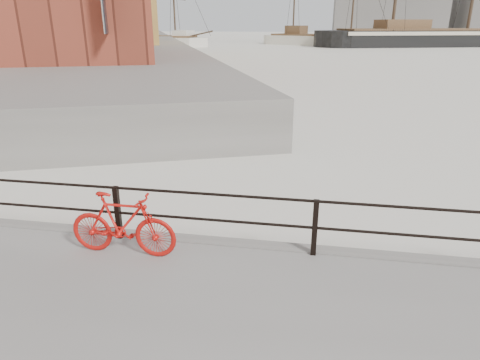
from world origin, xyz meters
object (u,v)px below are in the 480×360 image
at_px(schooner_mid, 320,45).
at_px(barque_black, 465,46).
at_px(bicycle, 122,224).
at_px(schooner_left, 148,46).
at_px(workboat_near, 19,65).
at_px(workboat_far, 56,58).

bearing_deg(schooner_mid, barque_black, 34.19).
xyz_separation_m(bicycle, schooner_left, (-27.49, 71.03, -0.91)).
height_order(schooner_mid, workboat_near, schooner_mid).
xyz_separation_m(bicycle, schooner_mid, (3.25, 79.36, -0.91)).
relative_size(bicycle, workboat_near, 0.15).
distance_m(barque_black, workboat_near, 73.79).
bearing_deg(schooner_mid, workboat_near, -94.34).
height_order(schooner_left, workboat_near, schooner_left).
xyz_separation_m(barque_black, schooner_left, (-56.88, -10.83, 0.00)).
xyz_separation_m(bicycle, workboat_far, (-28.35, 43.23, -0.91)).
bearing_deg(schooner_mid, bicycle, -63.61).
height_order(bicycle, schooner_left, schooner_left).
bearing_deg(schooner_mid, workboat_far, -102.43).
height_order(bicycle, workboat_far, workboat_far).
relative_size(barque_black, schooner_mid, 2.39).
bearing_deg(barque_black, schooner_mid, 167.91).
height_order(bicycle, schooner_mid, schooner_mid).
height_order(schooner_left, workboat_far, schooner_left).
bearing_deg(workboat_far, workboat_near, -83.41).
relative_size(bicycle, workboat_far, 0.18).
distance_m(schooner_mid, workboat_far, 47.99).
relative_size(schooner_mid, schooner_left, 1.10).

